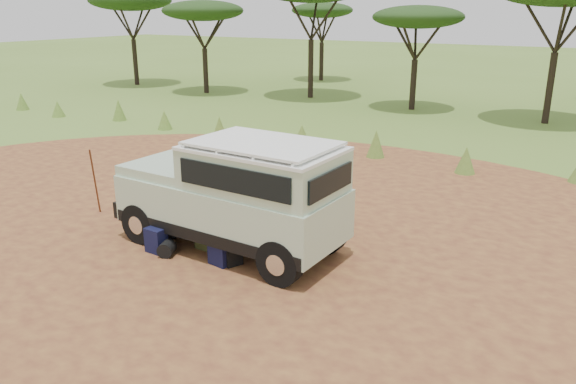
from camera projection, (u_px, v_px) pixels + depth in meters
The scene contains 13 objects.
ground at pixel (206, 253), 11.24m from camera, with size 140.00×140.00×0.00m, color #5A7C2C.
dirt_clearing at pixel (206, 253), 11.24m from camera, with size 23.00×23.00×0.01m, color #9A6632.
grass_fringe at pixel (378, 146), 18.13m from camera, with size 36.60×1.60×0.90m.
acacia_treeline at pixel (489, 3), 25.51m from camera, with size 46.70×13.20×6.26m.
safari_vehicle at pixel (236, 197), 11.07m from camera, with size 4.86×2.08×2.32m.
walking_staff at pixel (95, 182), 13.10m from camera, with size 0.04×0.04×1.63m, color brown.
backpack_black at pixel (170, 223), 12.00m from camera, with size 0.43×0.31×0.58m, color black.
backpack_navy at pixel (156, 240), 11.20m from camera, with size 0.39×0.28×0.51m, color black.
backpack_olive at pixel (206, 236), 11.35m from camera, with size 0.40×0.29×0.55m, color #414922.
duffel_navy at pixel (221, 253), 10.68m from camera, with size 0.42×0.32×0.47m, color black.
hard_case at pixel (230, 255), 10.75m from camera, with size 0.47×0.33×0.33m, color black.
stuff_sack at pixel (167, 249), 11.04m from camera, with size 0.31×0.31×0.31m, color black.
safari_hat at pixel (229, 245), 10.69m from camera, with size 0.32×0.32×0.09m.
Camera 1 is at (6.68, -8.00, 4.68)m, focal length 35.00 mm.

